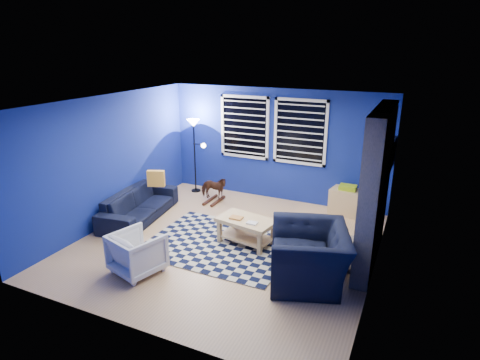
# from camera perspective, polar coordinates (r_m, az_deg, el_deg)

# --- Properties ---
(floor) EXTENTS (5.00, 5.00, 0.00)m
(floor) POSITION_cam_1_polar(r_m,az_deg,el_deg) (7.25, -1.95, -9.03)
(floor) COLOR tan
(floor) RESTS_ON ground
(ceiling) EXTENTS (5.00, 5.00, 0.00)m
(ceiling) POSITION_cam_1_polar(r_m,az_deg,el_deg) (6.48, -2.20, 10.96)
(ceiling) COLOR white
(ceiling) RESTS_ON wall_back
(wall_back) EXTENTS (5.00, 0.00, 5.00)m
(wall_back) POSITION_cam_1_polar(r_m,az_deg,el_deg) (8.97, 5.12, 4.95)
(wall_back) COLOR navy
(wall_back) RESTS_ON floor
(wall_left) EXTENTS (0.00, 5.00, 5.00)m
(wall_left) POSITION_cam_1_polar(r_m,az_deg,el_deg) (8.15, -18.01, 2.68)
(wall_left) COLOR navy
(wall_left) RESTS_ON floor
(wall_right) EXTENTS (0.00, 5.00, 5.00)m
(wall_right) POSITION_cam_1_polar(r_m,az_deg,el_deg) (6.12, 19.38, -2.68)
(wall_right) COLOR navy
(wall_right) RESTS_ON floor
(fireplace) EXTENTS (0.65, 2.00, 2.50)m
(fireplace) POSITION_cam_1_polar(r_m,az_deg,el_deg) (6.62, 18.59, -1.50)
(fireplace) COLOR gray
(fireplace) RESTS_ON floor
(window_left) EXTENTS (1.17, 0.06, 1.42)m
(window_left) POSITION_cam_1_polar(r_m,az_deg,el_deg) (9.14, 0.64, 7.52)
(window_left) COLOR black
(window_left) RESTS_ON wall_back
(window_right) EXTENTS (1.17, 0.06, 1.42)m
(window_right) POSITION_cam_1_polar(r_m,az_deg,el_deg) (8.70, 8.54, 6.74)
(window_right) COLOR black
(window_right) RESTS_ON wall_back
(tv) EXTENTS (0.07, 1.00, 0.58)m
(tv) POSITION_cam_1_polar(r_m,az_deg,el_deg) (7.99, 20.66, 3.19)
(tv) COLOR black
(tv) RESTS_ON wall_right
(rug) EXTENTS (2.51, 2.01, 0.02)m
(rug) POSITION_cam_1_polar(r_m,az_deg,el_deg) (7.24, -2.85, -9.01)
(rug) COLOR black
(rug) RESTS_ON floor
(sofa) EXTENTS (2.09, 1.05, 0.58)m
(sofa) POSITION_cam_1_polar(r_m,az_deg,el_deg) (8.38, -14.14, -3.45)
(sofa) COLOR black
(sofa) RESTS_ON floor
(armchair_big) EXTENTS (1.56, 1.46, 0.82)m
(armchair_big) POSITION_cam_1_polar(r_m,az_deg,el_deg) (6.12, 9.82, -10.50)
(armchair_big) COLOR black
(armchair_big) RESTS_ON floor
(armchair_bent) EXTENTS (0.87, 0.89, 0.65)m
(armchair_bent) POSITION_cam_1_polar(r_m,az_deg,el_deg) (6.47, -14.40, -9.99)
(armchair_bent) COLOR gray
(armchair_bent) RESTS_ON floor
(rocking_horse) EXTENTS (0.37, 0.66, 0.53)m
(rocking_horse) POSITION_cam_1_polar(r_m,az_deg,el_deg) (8.97, -3.77, -1.14)
(rocking_horse) COLOR #4D2C18
(rocking_horse) RESTS_ON floor
(coffee_table) EXTENTS (1.08, 0.74, 0.50)m
(coffee_table) POSITION_cam_1_polar(r_m,az_deg,el_deg) (7.09, 0.87, -6.55)
(coffee_table) COLOR tan
(coffee_table) RESTS_ON rug
(cabinet) EXTENTS (0.71, 0.53, 0.63)m
(cabinet) POSITION_cam_1_polar(r_m,az_deg,el_deg) (8.64, 14.91, -2.94)
(cabinet) COLOR tan
(cabinet) RESTS_ON floor
(floor_lamp) EXTENTS (0.47, 0.29, 1.74)m
(floor_lamp) POSITION_cam_1_polar(r_m,az_deg,el_deg) (9.38, -6.49, 6.63)
(floor_lamp) COLOR black
(floor_lamp) RESTS_ON floor
(throw_pillow) EXTENTS (0.37, 0.23, 0.34)m
(throw_pillow) POSITION_cam_1_polar(r_m,az_deg,el_deg) (8.44, -11.86, 0.21)
(throw_pillow) COLOR gold
(throw_pillow) RESTS_ON sofa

